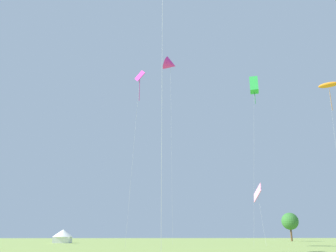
{
  "coord_description": "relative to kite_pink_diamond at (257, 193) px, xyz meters",
  "views": [
    {
      "loc": [
        -2.94,
        -2.86,
        1.46
      ],
      "look_at": [
        0.0,
        32.0,
        12.49
      ],
      "focal_mm": 37.16,
      "sensor_mm": 36.0,
      "label": 1
    }
  ],
  "objects": [
    {
      "name": "kite_magenta_delta",
      "position": [
        -11.68,
        11.3,
        26.13
      ],
      "size": [
        3.4,
        3.83,
        35.17
      ],
      "color": "#E02DA3",
      "rests_on": "ground"
    },
    {
      "name": "kite_green_box",
      "position": [
        0.7,
        -0.2,
        17.0
      ],
      "size": [
        3.25,
        2.51,
        25.81
      ],
      "color": "green",
      "rests_on": "ground"
    },
    {
      "name": "tree_distant_right",
      "position": [
        22.14,
        40.56,
        -2.47
      ],
      "size": [
        4.33,
        4.33,
        7.12
      ],
      "color": "brown",
      "rests_on": "ground"
    },
    {
      "name": "kite_pink_diamond",
      "position": [
        0.0,
        0.0,
        0.0
      ],
      "size": [
        1.32,
        3.35,
        8.88
      ],
      "color": "pink",
      "rests_on": "ground"
    },
    {
      "name": "festival_tent_center",
      "position": [
        -31.98,
        23.4,
        -5.97
      ],
      "size": [
        3.98,
        3.98,
        2.59
      ],
      "color": "white",
      "rests_on": "ground"
    },
    {
      "name": "kite_magenta_diamond",
      "position": [
        -17.56,
        -4.43,
        15.4
      ],
      "size": [
        1.95,
        2.79,
        24.38
      ],
      "color": "#E02DA3",
      "rests_on": "ground"
    },
    {
      "name": "kite_orange_parafoil",
      "position": [
        8.96,
        -7.17,
        14.18
      ],
      "size": [
        2.83,
        2.4,
        22.04
      ],
      "color": "orange",
      "rests_on": "ground"
    }
  ]
}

